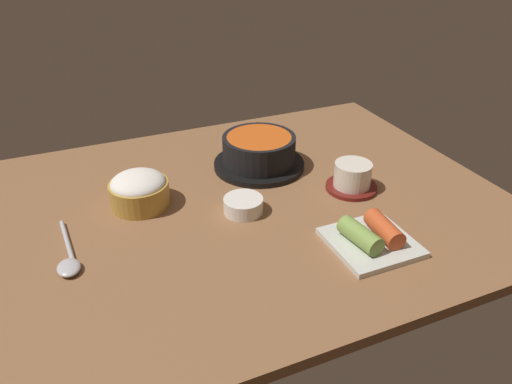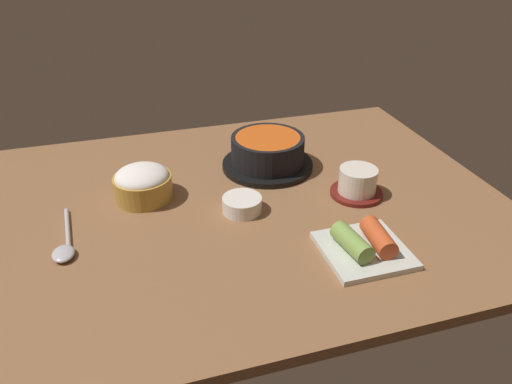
{
  "view_description": "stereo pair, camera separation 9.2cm",
  "coord_description": "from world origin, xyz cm",
  "px_view_note": "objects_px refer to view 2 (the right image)",
  "views": [
    {
      "loc": [
        -29.37,
        -74.74,
        51.89
      ],
      "look_at": [
        2.0,
        -2.0,
        5.0
      ],
      "focal_mm": 34.57,
      "sensor_mm": 36.0,
      "label": 1
    },
    {
      "loc": [
        -20.73,
        -77.89,
        51.89
      ],
      "look_at": [
        2.0,
        -2.0,
        5.0
      ],
      "focal_mm": 34.57,
      "sensor_mm": 36.0,
      "label": 2
    }
  ],
  "objects_px": {
    "stone_pot": "(268,153)",
    "banchan_cup_center": "(242,204)",
    "spoon": "(65,246)",
    "rice_bowl": "(143,183)",
    "kimchi_plate": "(365,245)",
    "tea_cup_with_saucer": "(357,183)"
  },
  "relations": [
    {
      "from": "stone_pot",
      "to": "banchan_cup_center",
      "type": "bearing_deg",
      "value": -122.72
    },
    {
      "from": "kimchi_plate",
      "to": "tea_cup_with_saucer",
      "type": "bearing_deg",
      "value": 67.12
    },
    {
      "from": "banchan_cup_center",
      "to": "kimchi_plate",
      "type": "relative_size",
      "value": 0.54
    },
    {
      "from": "rice_bowl",
      "to": "kimchi_plate",
      "type": "bearing_deg",
      "value": -40.51
    },
    {
      "from": "stone_pot",
      "to": "kimchi_plate",
      "type": "relative_size",
      "value": 1.44
    },
    {
      "from": "banchan_cup_center",
      "to": "tea_cup_with_saucer",
      "type": "bearing_deg",
      "value": -1.76
    },
    {
      "from": "banchan_cup_center",
      "to": "stone_pot",
      "type": "bearing_deg",
      "value": 57.28
    },
    {
      "from": "rice_bowl",
      "to": "stone_pot",
      "type": "bearing_deg",
      "value": 11.34
    },
    {
      "from": "tea_cup_with_saucer",
      "to": "kimchi_plate",
      "type": "xyz_separation_m",
      "value": [
        -0.07,
        -0.17,
        -0.01
      ]
    },
    {
      "from": "stone_pot",
      "to": "banchan_cup_center",
      "type": "distance_m",
      "value": 0.18
    },
    {
      "from": "stone_pot",
      "to": "spoon",
      "type": "relative_size",
      "value": 1.18
    },
    {
      "from": "banchan_cup_center",
      "to": "kimchi_plate",
      "type": "distance_m",
      "value": 0.24
    },
    {
      "from": "kimchi_plate",
      "to": "spoon",
      "type": "bearing_deg",
      "value": 162.3
    },
    {
      "from": "stone_pot",
      "to": "spoon",
      "type": "height_order",
      "value": "stone_pot"
    },
    {
      "from": "kimchi_plate",
      "to": "spoon",
      "type": "height_order",
      "value": "kimchi_plate"
    },
    {
      "from": "kimchi_plate",
      "to": "rice_bowl",
      "type": "bearing_deg",
      "value": 139.49
    },
    {
      "from": "spoon",
      "to": "kimchi_plate",
      "type": "bearing_deg",
      "value": -17.7
    },
    {
      "from": "tea_cup_with_saucer",
      "to": "spoon",
      "type": "bearing_deg",
      "value": -177.63
    },
    {
      "from": "stone_pot",
      "to": "spoon",
      "type": "distance_m",
      "value": 0.45
    },
    {
      "from": "stone_pot",
      "to": "tea_cup_with_saucer",
      "type": "relative_size",
      "value": 1.91
    },
    {
      "from": "rice_bowl",
      "to": "banchan_cup_center",
      "type": "xyz_separation_m",
      "value": [
        0.17,
        -0.1,
        -0.02
      ]
    },
    {
      "from": "stone_pot",
      "to": "rice_bowl",
      "type": "xyz_separation_m",
      "value": [
        -0.27,
        -0.05,
        -0.0
      ]
    }
  ]
}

